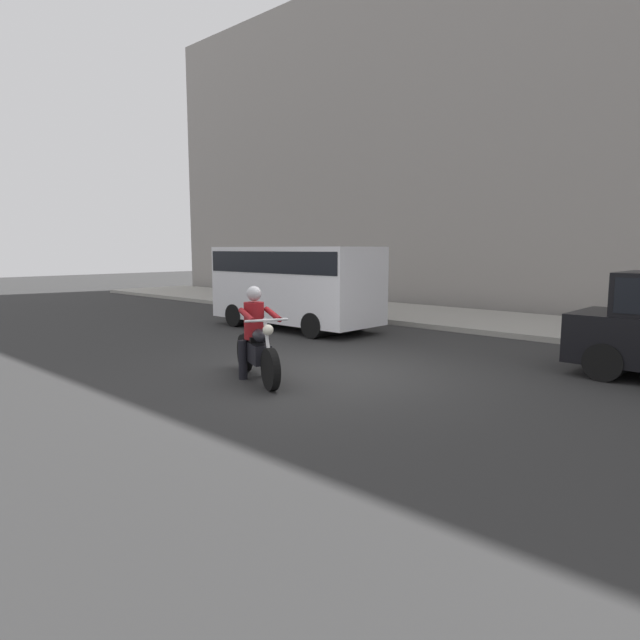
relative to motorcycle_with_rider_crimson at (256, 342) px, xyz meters
The scene contains 5 objects.
ground_plane 1.45m from the motorcycle_with_rider_crimson, 64.51° to the left, with size 80.00×80.00×0.00m, color #2B2B2B.
sidewalk_slab 9.21m from the motorcycle_with_rider_crimson, 86.51° to the left, with size 40.00×4.40×0.14m, color #99968E.
building_facade 13.88m from the motorcycle_with_rider_crimson, 87.45° to the left, with size 40.00×1.40×12.97m, color gray.
motorcycle_with_rider_crimson is the anchor object (origin of this frame).
parked_van_white 5.93m from the motorcycle_with_rider_crimson, 129.19° to the left, with size 4.90×1.96×2.24m.
Camera 1 is at (6.26, -6.98, 2.18)m, focal length 30.38 mm.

